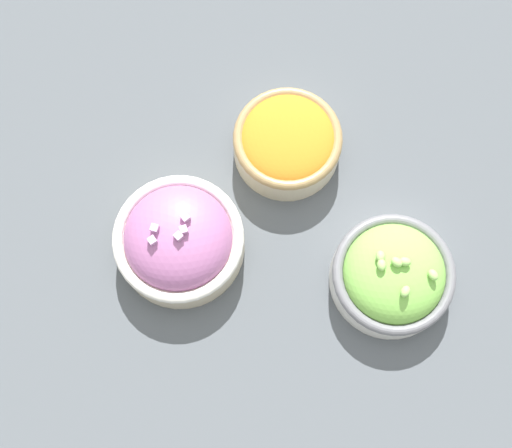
# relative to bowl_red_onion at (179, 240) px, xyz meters

# --- Properties ---
(ground_plane) EXTENTS (3.00, 3.00, 0.00)m
(ground_plane) POSITION_rel_bowl_red_onion_xyz_m (-0.08, -0.04, -0.03)
(ground_plane) COLOR #4C5156
(bowl_red_onion) EXTENTS (0.15, 0.15, 0.08)m
(bowl_red_onion) POSITION_rel_bowl_red_onion_xyz_m (0.00, 0.00, 0.00)
(bowl_red_onion) COLOR beige
(bowl_red_onion) RESTS_ON ground_plane
(bowl_lettuce) EXTENTS (0.14, 0.14, 0.07)m
(bowl_lettuce) POSITION_rel_bowl_red_onion_xyz_m (-0.24, -0.03, -0.00)
(bowl_lettuce) COLOR silver
(bowl_lettuce) RESTS_ON ground_plane
(bowl_carrots) EXTENTS (0.13, 0.13, 0.06)m
(bowl_carrots) POSITION_rel_bowl_red_onion_xyz_m (-0.09, -0.15, -0.00)
(bowl_carrots) COLOR beige
(bowl_carrots) RESTS_ON ground_plane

